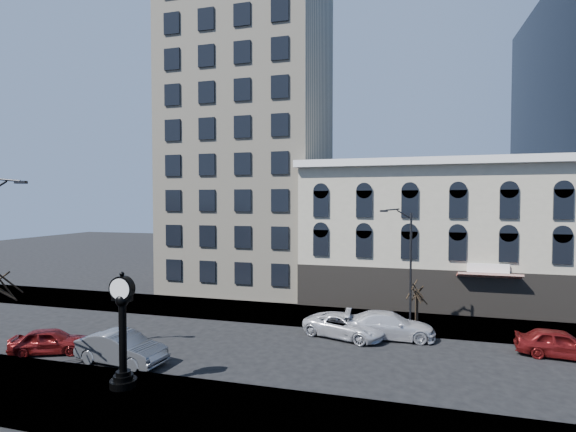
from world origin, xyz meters
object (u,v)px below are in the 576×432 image
(street_lamp_near, at_px, (2,221))
(car_near_a, at_px, (50,341))
(street_clock, at_px, (123,335))
(car_near_b, at_px, (122,348))

(street_lamp_near, xyz_separation_m, car_near_a, (1.10, 2.01, -7.18))
(street_clock, relative_size, car_near_a, 1.28)
(car_near_a, bearing_deg, street_clock, -135.69)
(street_lamp_near, distance_m, car_near_b, 9.55)
(car_near_a, bearing_deg, street_lamp_near, 127.89)
(street_clock, xyz_separation_m, car_near_a, (-7.23, 2.96, -1.89))
(street_lamp_near, relative_size, car_near_a, 2.39)
(car_near_a, xyz_separation_m, car_near_b, (5.09, -0.24, 0.13))
(street_lamp_near, bearing_deg, car_near_b, 4.20)
(street_clock, bearing_deg, car_near_a, 153.79)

